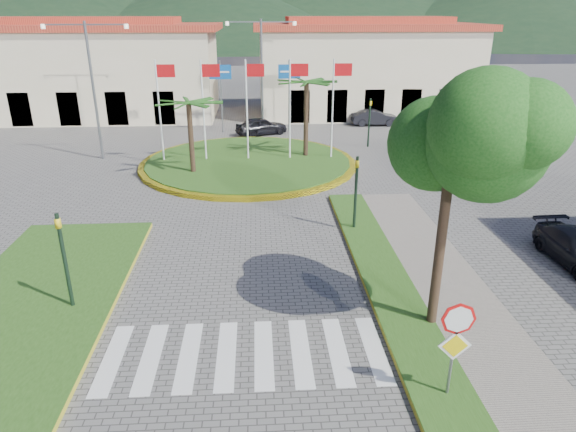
{
  "coord_description": "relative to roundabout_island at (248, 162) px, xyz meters",
  "views": [
    {
      "loc": [
        0.55,
        -7.43,
        8.58
      ],
      "look_at": [
        1.5,
        8.0,
        2.35
      ],
      "focal_mm": 32.0,
      "sensor_mm": 36.0,
      "label": 1
    }
  ],
  "objects": [
    {
      "name": "car_dark_a",
      "position": [
        0.89,
        8.0,
        0.47
      ],
      "size": [
        4.05,
        2.88,
        1.28
      ],
      "primitive_type": "imported",
      "rotation": [
        0.0,
        0.0,
        1.98
      ],
      "color": "black",
      "rests_on": "ground"
    },
    {
      "name": "building_right",
      "position": [
        10.0,
        16.0,
        3.73
      ],
      "size": [
        19.08,
        9.54,
        8.05
      ],
      "color": "beige",
      "rests_on": "ground"
    },
    {
      "name": "crosswalk",
      "position": [
        -0.0,
        -18.0,
        -0.16
      ],
      "size": [
        8.0,
        3.0,
        0.01
      ],
      "primitive_type": "cube",
      "color": "silver",
      "rests_on": "ground"
    },
    {
      "name": "hill_near_back",
      "position": [
        -10.0,
        108.0,
        7.83
      ],
      "size": [
        110.0,
        110.0,
        16.0
      ],
      "primitive_type": "cone",
      "color": "black",
      "rests_on": "ground"
    },
    {
      "name": "street_lamp_centre",
      "position": [
        1.0,
        8.0,
        4.33
      ],
      "size": [
        4.8,
        0.16,
        8.0
      ],
      "color": "slate",
      "rests_on": "ground"
    },
    {
      "name": "hill_far_east",
      "position": [
        70.0,
        113.0,
        8.83
      ],
      "size": [
        120.0,
        120.0,
        18.0
      ],
      "primitive_type": "cone",
      "color": "black",
      "rests_on": "ground"
    },
    {
      "name": "direction_sign_west",
      "position": [
        -2.0,
        8.97,
        3.36
      ],
      "size": [
        1.6,
        0.14,
        5.2
      ],
      "color": "slate",
      "rests_on": "ground"
    },
    {
      "name": "white_van",
      "position": [
        -6.83,
        14.35,
        0.44
      ],
      "size": [
        4.77,
        3.08,
        1.22
      ],
      "primitive_type": "imported",
      "rotation": [
        0.0,
        0.0,
        1.83
      ],
      "color": "white",
      "rests_on": "ground"
    },
    {
      "name": "stop_sign",
      "position": [
        4.9,
        -20.04,
        1.62
      ],
      "size": [
        0.8,
        0.11,
        2.65
      ],
      "color": "slate",
      "rests_on": "ground"
    },
    {
      "name": "direction_sign_east",
      "position": [
        3.0,
        8.97,
        3.36
      ],
      "size": [
        1.6,
        0.14,
        5.2
      ],
      "color": "slate",
      "rests_on": "ground"
    },
    {
      "name": "traffic_light_far",
      "position": [
        8.0,
        4.0,
        1.77
      ],
      "size": [
        0.18,
        0.15,
        3.2
      ],
      "color": "black",
      "rests_on": "ground"
    },
    {
      "name": "deciduous_tree",
      "position": [
        5.5,
        -17.0,
        5.01
      ],
      "size": [
        3.6,
        3.6,
        6.8
      ],
      "color": "black",
      "rests_on": "ground"
    },
    {
      "name": "traffic_light_right",
      "position": [
        4.5,
        -10.0,
        1.77
      ],
      "size": [
        0.15,
        0.18,
        3.2
      ],
      "color": "black",
      "rests_on": "ground"
    },
    {
      "name": "median_left",
      "position": [
        -6.5,
        -16.0,
        -0.08
      ],
      "size": [
        5.0,
        14.0,
        0.18
      ],
      "primitive_type": "cube",
      "color": "#264D16",
      "rests_on": "ground"
    },
    {
      "name": "street_lamp_west",
      "position": [
        -9.0,
        2.0,
        4.33
      ],
      "size": [
        4.8,
        0.16,
        8.0
      ],
      "color": "slate",
      "rests_on": "ground"
    },
    {
      "name": "traffic_light_left",
      "position": [
        -5.2,
        -15.5,
        1.77
      ],
      "size": [
        0.15,
        0.18,
        3.2
      ],
      "color": "black",
      "rests_on": "ground"
    },
    {
      "name": "building_left",
      "position": [
        -14.0,
        16.0,
        3.73
      ],
      "size": [
        23.32,
        9.54,
        8.05
      ],
      "color": "beige",
      "rests_on": "ground"
    },
    {
      "name": "verge_right",
      "position": [
        4.8,
        -20.0,
        -0.08
      ],
      "size": [
        1.6,
        28.0,
        0.18
      ],
      "primitive_type": "cube",
      "color": "#264D16",
      "rests_on": "ground"
    },
    {
      "name": "roundabout_island",
      "position": [
        0.0,
        0.0,
        0.0
      ],
      "size": [
        12.7,
        12.7,
        6.0
      ],
      "color": "yellow",
      "rests_on": "ground"
    },
    {
      "name": "sidewalk_right",
      "position": [
        6.0,
        -20.0,
        -0.09
      ],
      "size": [
        4.0,
        28.0,
        0.15
      ],
      "primitive_type": "cube",
      "color": "gray",
      "rests_on": "ground"
    },
    {
      "name": "car_dark_b",
      "position": [
        9.94,
        10.76,
        0.44
      ],
      "size": [
        3.73,
        1.41,
        1.21
      ],
      "primitive_type": "imported",
      "rotation": [
        0.0,
        0.0,
        1.54
      ],
      "color": "black",
      "rests_on": "ground"
    }
  ]
}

